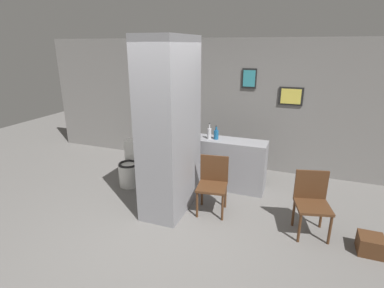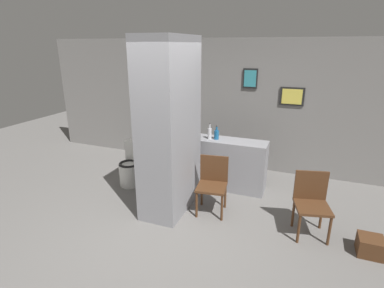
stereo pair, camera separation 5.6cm
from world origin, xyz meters
name	(u,v)px [view 1 (the left image)]	position (x,y,z in m)	size (l,w,h in m)	color
ground_plane	(160,226)	(0.00, 0.00, 0.00)	(14.00, 14.00, 0.00)	slate
wall_back	(214,104)	(0.00, 2.63, 1.30)	(8.00, 0.09, 2.60)	gray
pillar_center	(170,128)	(-0.07, 0.56, 1.30)	(0.61, 1.13, 2.60)	gray
counter_shelf	(224,163)	(0.52, 1.55, 0.45)	(1.47, 0.44, 0.89)	gray
toilet	(131,167)	(-1.11, 1.06, 0.33)	(0.38, 0.54, 0.80)	silver
chair_near_pillar	(213,182)	(0.57, 0.69, 0.48)	(0.49, 0.49, 0.86)	#4C2D19
chair_by_doorway	(312,200)	(1.99, 0.61, 0.48)	(0.52, 0.52, 0.86)	#4C2D19
bicycle	(173,163)	(-0.46, 1.51, 0.32)	(1.53, 0.42, 0.67)	black
bottle_tall	(209,133)	(0.25, 1.50, 1.00)	(0.07, 0.07, 0.29)	silver
bottle_short	(216,134)	(0.37, 1.53, 0.99)	(0.08, 0.08, 0.25)	#19598C
floor_crate	(370,245)	(2.70, 0.39, 0.12)	(0.29, 0.29, 0.23)	#4C2D19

